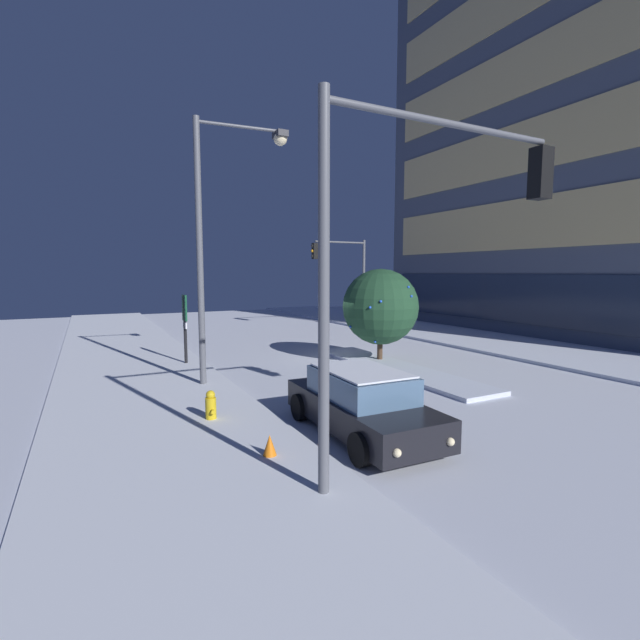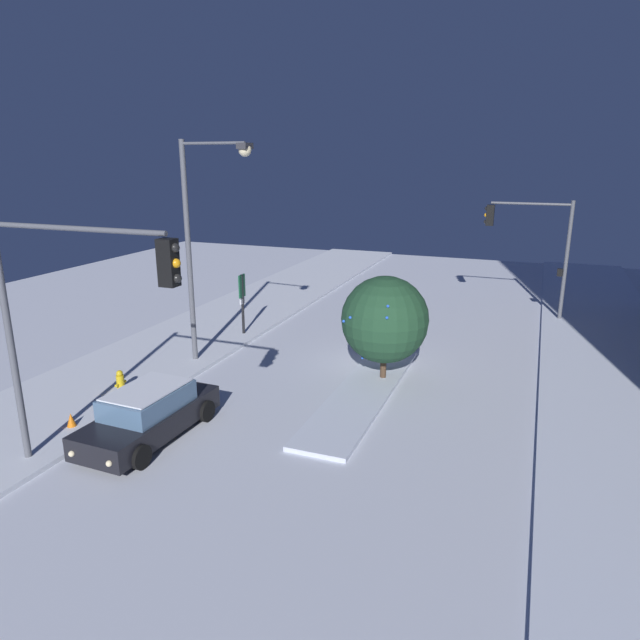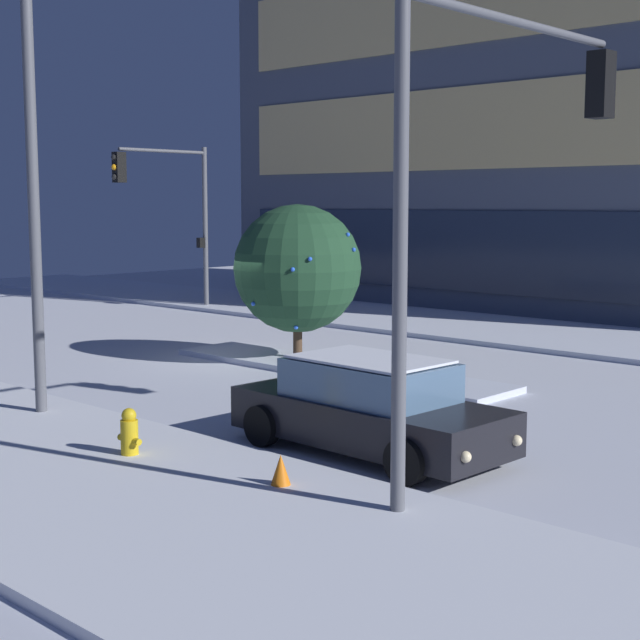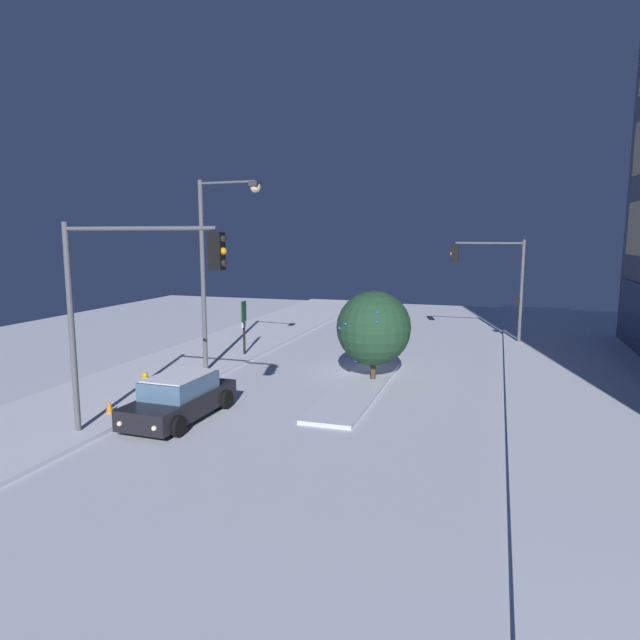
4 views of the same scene
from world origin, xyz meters
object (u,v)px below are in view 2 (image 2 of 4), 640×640
Objects in this scene: car_near at (149,414)px; traffic_light_corner_near_right at (69,302)px; fire_hydrant at (120,382)px; construction_cone at (71,422)px; parking_info_sign at (242,297)px; traffic_light_corner_far_left at (534,238)px; street_lamp_arched at (204,225)px; decorated_tree_median at (385,320)px.

traffic_light_corner_near_right reaches higher than car_near.
construction_cone is (2.71, 0.47, -0.13)m from fire_hydrant.
parking_info_sign reaches higher than fire_hydrant.
traffic_light_corner_near_right is 5.15m from construction_cone.
traffic_light_corner_far_left is 2.07× the size of parking_info_sign.
street_lamp_arched reaches higher than construction_cone.
traffic_light_corner_near_right is 10.49m from decorated_tree_median.
traffic_light_corner_near_right reaches higher than parking_info_sign.
fire_hydrant is 7.35m from parking_info_sign.
street_lamp_arched is at bearing 171.62° from construction_cone.
fire_hydrant is at bearing -61.56° from decorated_tree_median.
car_near is 1.22× the size of decorated_tree_median.
car_near is 19.89m from traffic_light_corner_far_left.
street_lamp_arched is (11.41, -11.10, 1.41)m from traffic_light_corner_far_left.
traffic_light_corner_far_left is 21.63m from construction_cone.
traffic_light_corner_far_left is at bearing 30.59° from parking_info_sign.
car_near is 1.66× the size of parking_info_sign.
traffic_light_corner_far_left reaches higher than fire_hydrant.
parking_info_sign is (-3.69, -0.58, -3.58)m from street_lamp_arched.
traffic_light_corner_near_right is at bearing 52.21° from construction_cone.
car_near is at bearing 101.66° from construction_cone.
decorated_tree_median is at bearing -24.49° from parking_info_sign.
traffic_light_corner_near_right is 11.69× the size of construction_cone.
fire_hydrant is 0.22× the size of decorated_tree_median.
traffic_light_corner_near_right is 1.69× the size of decorated_tree_median.
construction_cone is at bearing 142.21° from traffic_light_corner_near_right.
car_near is 0.56× the size of street_lamp_arched.
street_lamp_arched is at bearing -163.42° from car_near.
traffic_light_corner_near_right is 7.66× the size of fire_hydrant.
traffic_light_corner_near_right is 2.30× the size of parking_info_sign.
street_lamp_arched reaches higher than parking_info_sign.
car_near reaches higher than construction_cone.
street_lamp_arched is 2.97× the size of parking_info_sign.
traffic_light_corner_far_left is at bearing 152.57° from car_near.
car_near is 9.68m from parking_info_sign.
traffic_light_corner_far_left is 15.98m from street_lamp_arched.
car_near is 8.44m from decorated_tree_median.
street_lamp_arched is 15.16× the size of construction_cone.
street_lamp_arched reaches higher than traffic_light_corner_near_right.
fire_hydrant is 0.30× the size of parking_info_sign.
decorated_tree_median is at bearing 12.26° from street_lamp_arched.
fire_hydrant is at bearing 121.59° from traffic_light_corner_near_right.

